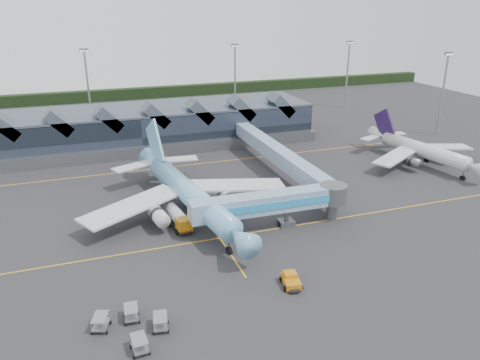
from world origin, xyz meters
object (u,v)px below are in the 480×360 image
object	(u,v)px
fuel_truck	(176,216)
main_airliner	(187,191)
jet_bridge	(280,202)
regional_jet	(420,149)
pushback_tug	(291,280)

from	to	relation	value
fuel_truck	main_airliner	bearing A→B (deg)	48.07
jet_bridge	main_airliner	bearing A→B (deg)	143.67
jet_bridge	fuel_truck	world-z (taller)	jet_bridge
regional_jet	fuel_truck	world-z (taller)	regional_jet
main_airliner	regional_jet	bearing A→B (deg)	-0.40
regional_jet	fuel_truck	size ratio (longest dim) A/B	3.49
pushback_tug	regional_jet	bearing A→B (deg)	45.21
regional_jet	jet_bridge	xyz separation A→B (m)	(-42.98, -18.57, 0.91)
main_airliner	regional_jet	distance (m)	56.81
main_airliner	regional_jet	world-z (taller)	main_airliner
main_airliner	pushback_tug	xyz separation A→B (m)	(7.52, -26.51, -3.37)
regional_jet	fuel_truck	xyz separation A→B (m)	(-59.02, -12.63, -1.77)
main_airliner	pushback_tug	size ratio (longest dim) A/B	10.86
jet_bridge	regional_jet	bearing A→B (deg)	24.69
regional_jet	fuel_truck	bearing A→B (deg)	-176.99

